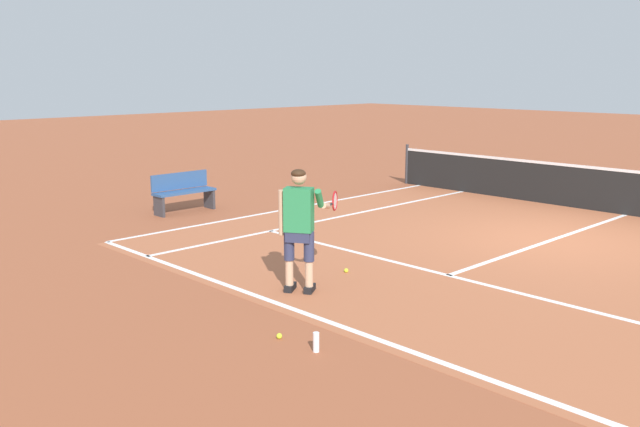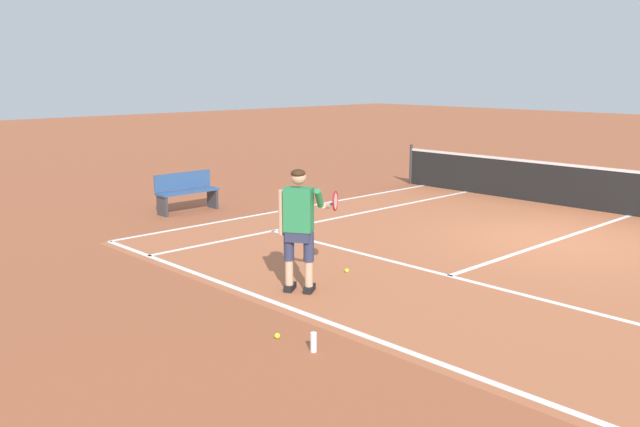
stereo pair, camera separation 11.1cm
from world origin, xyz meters
name	(u,v)px [view 2 (the right image)]	position (x,y,z in m)	size (l,w,h in m)	color
ground_plane	(557,240)	(0.00, 0.00, 0.00)	(80.00, 80.00, 0.00)	#9E5133
court_inner_surface	(516,254)	(0.00, -1.41, 0.00)	(10.98, 9.46, 0.00)	#B2603D
line_baseline	(320,319)	(0.00, -5.95, 0.00)	(10.98, 0.10, 0.01)	white
line_service	(449,276)	(0.00, -3.28, 0.00)	(8.23, 0.10, 0.01)	white
line_centre_service	(555,240)	(0.00, -0.08, 0.00)	(0.10, 6.40, 0.01)	white
line_singles_left	(341,217)	(-4.12, -1.41, 0.00)	(0.10, 9.06, 0.01)	white
line_doubles_left	(298,208)	(-5.49, -1.41, 0.00)	(0.10, 9.06, 0.01)	white
tennis_net	(632,193)	(0.00, 3.12, 0.50)	(11.96, 0.08, 1.07)	#333338
tennis_player	(300,222)	(-0.99, -5.38, 0.99)	(0.57, 1.22, 1.71)	black
tennis_ball_near_feet	(347,271)	(-1.18, -4.26, 0.03)	(0.07, 0.07, 0.07)	#CCE02D
tennis_ball_by_baseline	(277,336)	(0.12, -6.73, 0.03)	(0.07, 0.07, 0.07)	#CCE02D
courtside_bench	(186,191)	(-6.86, -3.42, 0.45)	(0.40, 1.40, 0.85)	#2D5184
water_bottle	(314,342)	(0.68, -6.68, 0.11)	(0.07, 0.07, 0.22)	white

